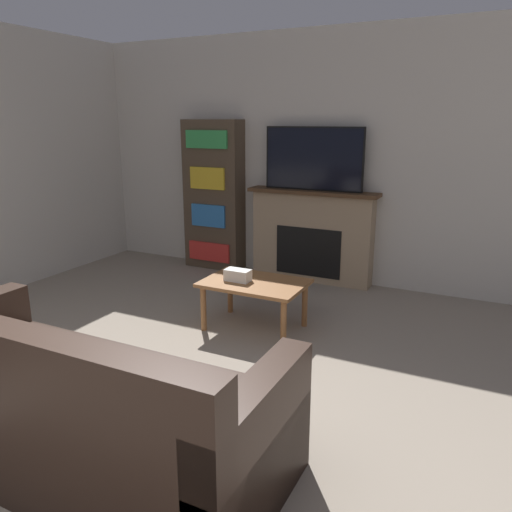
% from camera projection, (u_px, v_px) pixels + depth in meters
% --- Properties ---
extents(wall_back, '(6.88, 0.06, 2.70)m').
position_uv_depth(wall_back, '(334.00, 160.00, 5.41)').
color(wall_back, beige).
rests_on(wall_back, ground_plane).
extents(fireplace, '(1.46, 0.28, 1.03)m').
position_uv_depth(fireplace, '(312.00, 235.00, 5.58)').
color(fireplace, tan).
rests_on(fireplace, ground_plane).
extents(tv, '(1.10, 0.03, 0.67)m').
position_uv_depth(tv, '(313.00, 159.00, 5.34)').
color(tv, black).
rests_on(tv, fireplace).
extents(couch, '(2.18, 0.93, 0.91)m').
position_uv_depth(couch, '(77.00, 411.00, 2.59)').
color(couch, black).
rests_on(couch, ground_plane).
extents(coffee_table, '(0.87, 0.59, 0.43)m').
position_uv_depth(coffee_table, '(255.00, 288.00, 4.29)').
color(coffee_table, brown).
rests_on(coffee_table, ground_plane).
extents(tissue_box, '(0.22, 0.12, 0.10)m').
position_uv_depth(tissue_box, '(238.00, 275.00, 4.28)').
color(tissue_box, white).
rests_on(tissue_box, coffee_table).
extents(remote_control, '(0.04, 0.15, 0.02)m').
position_uv_depth(remote_control, '(240.00, 273.00, 4.47)').
color(remote_control, black).
rests_on(remote_control, coffee_table).
extents(bookshelf, '(0.72, 0.29, 1.77)m').
position_uv_depth(bookshelf, '(214.00, 196.00, 5.99)').
color(bookshelf, '#4C3D2D').
rests_on(bookshelf, ground_plane).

